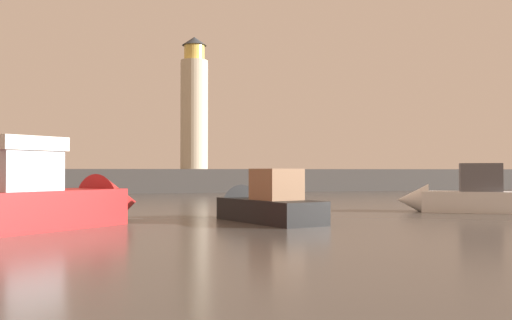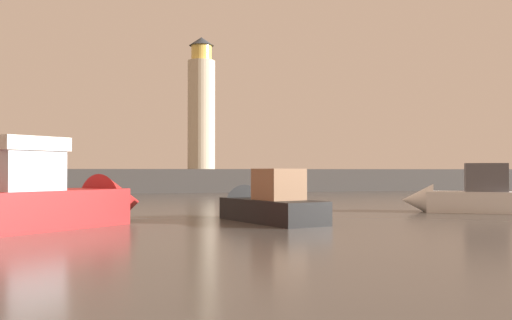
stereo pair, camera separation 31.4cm
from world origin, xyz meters
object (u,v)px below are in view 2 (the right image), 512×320
object	(u,v)px
motorboat_3	(465,196)
motorboat_4	(58,199)
lighthouse	(201,106)
motorboat_2	(259,205)

from	to	relation	value
motorboat_3	motorboat_4	xyz separation A→B (m)	(-18.47, -2.64, 0.25)
lighthouse	motorboat_2	xyz separation A→B (m)	(-3.13, -32.32, -7.54)
lighthouse	motorboat_3	bearing A→B (deg)	-75.88
lighthouse	motorboat_2	size ratio (longest dim) A/B	1.89
lighthouse	motorboat_4	world-z (taller)	lighthouse
motorboat_4	lighthouse	bearing A→B (deg)	71.99
motorboat_3	lighthouse	bearing A→B (deg)	104.12
lighthouse	motorboat_4	size ratio (longest dim) A/B	1.63
lighthouse	motorboat_3	size ratio (longest dim) A/B	2.10
motorboat_2	motorboat_3	world-z (taller)	motorboat_3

